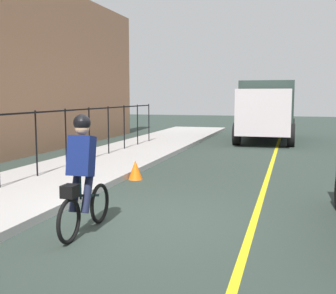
% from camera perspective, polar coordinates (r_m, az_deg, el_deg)
% --- Properties ---
extents(ground_plane, '(80.00, 80.00, 0.00)m').
position_cam_1_polar(ground_plane, '(7.35, -1.77, -9.80)').
color(ground_plane, '#2B3832').
extents(lane_line_centre, '(36.00, 0.12, 0.01)m').
position_cam_1_polar(lane_line_centre, '(7.05, 10.93, -10.63)').
color(lane_line_centre, yellow).
rests_on(lane_line_centre, ground).
extents(cyclist_lead, '(1.71, 0.36, 1.83)m').
position_cam_1_polar(cyclist_lead, '(6.63, -11.24, -3.66)').
color(cyclist_lead, black).
rests_on(cyclist_lead, ground).
extents(box_truck_background, '(6.71, 2.55, 2.78)m').
position_cam_1_polar(box_truck_background, '(21.08, 12.98, 5.09)').
color(box_truck_background, '#23312C').
rests_on(box_truck_background, ground).
extents(traffic_cone_near, '(0.36, 0.36, 0.49)m').
position_cam_1_polar(traffic_cone_near, '(10.93, -4.32, -3.02)').
color(traffic_cone_near, orange).
rests_on(traffic_cone_near, ground).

